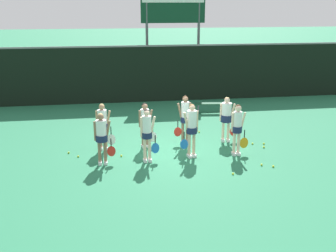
# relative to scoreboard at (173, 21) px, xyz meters

# --- Properties ---
(ground_plane) EXTENTS (140.00, 140.00, 0.00)m
(ground_plane) POSITION_rel_scoreboard_xyz_m (-1.50, -8.39, -4.04)
(ground_plane) COLOR #26724C
(fence_windscreen) EXTENTS (60.00, 0.08, 2.91)m
(fence_windscreen) POSITION_rel_scoreboard_xyz_m (-1.50, -1.06, -2.57)
(fence_windscreen) COLOR black
(fence_windscreen) RESTS_ON ground_plane
(scoreboard) EXTENTS (3.38, 0.15, 5.21)m
(scoreboard) POSITION_rel_scoreboard_xyz_m (0.00, 0.00, 0.00)
(scoreboard) COLOR #515156
(scoreboard) RESTS_ON ground_plane
(bench_courtside) EXTENTS (1.77, 0.56, 0.47)m
(bench_courtside) POSITION_rel_scoreboard_xyz_m (1.31, -3.74, -3.64)
(bench_courtside) COLOR #19472D
(bench_courtside) RESTS_ON ground_plane
(player_0) EXTENTS (0.65, 0.38, 1.67)m
(player_0) POSITION_rel_scoreboard_xyz_m (-3.76, -9.15, -3.05)
(player_0) COLOR #8C664C
(player_0) RESTS_ON ground_plane
(player_1) EXTENTS (0.61, 0.33, 1.75)m
(player_1) POSITION_rel_scoreboard_xyz_m (-2.33, -9.15, -3.02)
(player_1) COLOR beige
(player_1) RESTS_ON ground_plane
(player_2) EXTENTS (0.62, 0.36, 1.81)m
(player_2) POSITION_rel_scoreboard_xyz_m (-0.85, -8.98, -2.97)
(player_2) COLOR beige
(player_2) RESTS_ON ground_plane
(player_3) EXTENTS (0.62, 0.33, 1.75)m
(player_3) POSITION_rel_scoreboard_xyz_m (0.70, -9.02, -3.01)
(player_3) COLOR beige
(player_3) RESTS_ON ground_plane
(player_4) EXTENTS (0.65, 0.37, 1.65)m
(player_4) POSITION_rel_scoreboard_xyz_m (-3.74, -7.82, -3.08)
(player_4) COLOR tan
(player_4) RESTS_ON ground_plane
(player_5) EXTENTS (0.63, 0.35, 1.62)m
(player_5) POSITION_rel_scoreboard_xyz_m (-2.27, -7.82, -3.10)
(player_5) COLOR #8C664C
(player_5) RESTS_ON ground_plane
(player_6) EXTENTS (0.62, 0.33, 1.79)m
(player_6) POSITION_rel_scoreboard_xyz_m (-0.82, -7.69, -2.99)
(player_6) COLOR #8C664C
(player_6) RESTS_ON ground_plane
(player_7) EXTENTS (0.69, 0.41, 1.68)m
(player_7) POSITION_rel_scoreboard_xyz_m (0.74, -7.65, -3.05)
(player_7) COLOR beige
(player_7) RESTS_ON ground_plane
(tennis_ball_0) EXTENTS (0.07, 0.07, 0.07)m
(tennis_ball_0) POSITION_rel_scoreboard_xyz_m (1.89, -8.56, -4.01)
(tennis_ball_0) COLOR #CCE033
(tennis_ball_0) RESTS_ON ground_plane
(tennis_ball_1) EXTENTS (0.07, 0.07, 0.07)m
(tennis_ball_1) POSITION_rel_scoreboard_xyz_m (-3.93, -7.49, -4.01)
(tennis_ball_1) COLOR #CCE033
(tennis_ball_1) RESTS_ON ground_plane
(tennis_ball_2) EXTENTS (0.07, 0.07, 0.07)m
(tennis_ball_2) POSITION_rel_scoreboard_xyz_m (-4.94, -8.07, -4.01)
(tennis_ball_2) COLOR #CCE033
(tennis_ball_2) RESTS_ON ground_plane
(tennis_ball_3) EXTENTS (0.06, 0.06, 0.06)m
(tennis_ball_3) POSITION_rel_scoreboard_xyz_m (-4.59, -8.47, -4.01)
(tennis_ball_3) COLOR #CCE033
(tennis_ball_3) RESTS_ON ground_plane
(tennis_ball_4) EXTENTS (0.06, 0.06, 0.06)m
(tennis_ball_4) POSITION_rel_scoreboard_xyz_m (0.10, -10.60, -4.01)
(tennis_ball_4) COLOR #CCE033
(tennis_ball_4) RESTS_ON ground_plane
(tennis_ball_5) EXTENTS (0.07, 0.07, 0.07)m
(tennis_ball_5) POSITION_rel_scoreboard_xyz_m (1.61, -8.15, -4.01)
(tennis_ball_5) COLOR #CCE033
(tennis_ball_5) RESTS_ON ground_plane
(tennis_ball_6) EXTENTS (0.06, 0.06, 0.06)m
(tennis_ball_6) POSITION_rel_scoreboard_xyz_m (-0.01, -6.53, -4.01)
(tennis_ball_6) COLOR #CCE033
(tennis_ball_6) RESTS_ON ground_plane
(tennis_ball_7) EXTENTS (0.07, 0.07, 0.07)m
(tennis_ball_7) POSITION_rel_scoreboard_xyz_m (2.01, -8.23, -4.01)
(tennis_ball_7) COLOR #CCE033
(tennis_ball_7) RESTS_ON ground_plane
(tennis_ball_8) EXTENTS (0.06, 0.06, 0.06)m
(tennis_ball_8) POSITION_rel_scoreboard_xyz_m (1.20, -10.08, -4.01)
(tennis_ball_8) COLOR #CCE033
(tennis_ball_8) RESTS_ON ground_plane
(tennis_ball_9) EXTENTS (0.07, 0.07, 0.07)m
(tennis_ball_9) POSITION_rel_scoreboard_xyz_m (-3.17, -8.63, -4.01)
(tennis_ball_9) COLOR #CCE033
(tennis_ball_9) RESTS_ON ground_plane
(tennis_ball_10) EXTENTS (0.07, 0.07, 0.07)m
(tennis_ball_10) POSITION_rel_scoreboard_xyz_m (1.52, -10.25, -4.01)
(tennis_ball_10) COLOR #CCE033
(tennis_ball_10) RESTS_ON ground_plane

